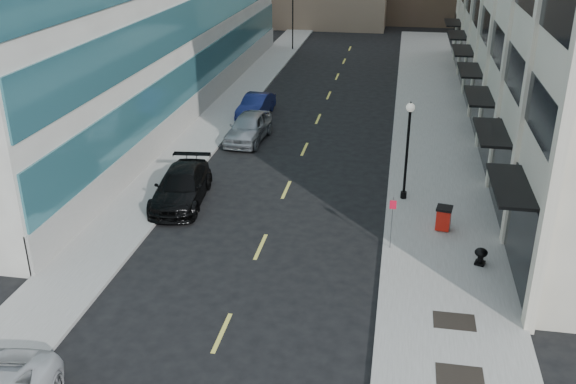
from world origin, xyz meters
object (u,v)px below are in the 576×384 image
(trash_bin, at_px, (444,217))
(sign_post, at_px, (392,215))
(lamppost, at_px, (408,142))
(car_blue_sedan, at_px, (256,105))
(urn_planter, at_px, (481,255))
(car_black_pickup, at_px, (181,187))
(car_silver_sedan, at_px, (249,127))

(trash_bin, height_order, sign_post, sign_post)
(lamppost, xyz_separation_m, sign_post, (-0.47, -5.11, -1.34))
(car_blue_sedan, xyz_separation_m, lamppost, (10.02, -12.26, 2.24))
(lamppost, xyz_separation_m, urn_planter, (3.02, -5.83, -2.40))
(car_black_pickup, bearing_deg, car_silver_sedan, 77.19)
(car_silver_sedan, relative_size, sign_post, 2.18)
(sign_post, bearing_deg, lamppost, 83.94)
(trash_bin, xyz_separation_m, lamppost, (-1.71, 3.05, 2.24))
(car_blue_sedan, bearing_deg, urn_planter, -48.43)
(car_silver_sedan, distance_m, sign_post, 15.19)
(car_black_pickup, relative_size, sign_post, 2.43)
(car_black_pickup, relative_size, lamppost, 1.16)
(car_blue_sedan, height_order, urn_planter, car_blue_sedan)
(car_black_pickup, xyz_separation_m, lamppost, (10.42, 2.01, 2.16))
(car_black_pickup, distance_m, car_blue_sedan, 14.28)
(car_silver_sedan, distance_m, trash_bin, 15.07)
(trash_bin, bearing_deg, lamppost, 129.30)
(sign_post, relative_size, urn_planter, 3.29)
(car_silver_sedan, height_order, sign_post, sign_post)
(car_blue_sedan, bearing_deg, car_black_pickup, -85.81)
(car_silver_sedan, relative_size, lamppost, 1.04)
(car_blue_sedan, bearing_deg, lamppost, -44.96)
(car_silver_sedan, bearing_deg, lamppost, -34.09)
(car_blue_sedan, bearing_deg, trash_bin, -46.76)
(car_black_pickup, bearing_deg, urn_planter, -21.92)
(urn_planter, bearing_deg, sign_post, 168.26)
(car_black_pickup, bearing_deg, car_blue_sedan, 82.36)
(car_black_pickup, distance_m, sign_post, 10.44)
(sign_post, bearing_deg, urn_planter, -12.49)
(car_silver_sedan, bearing_deg, sign_post, -50.65)
(car_blue_sedan, bearing_deg, sign_post, -55.42)
(urn_planter, bearing_deg, lamppost, 117.40)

